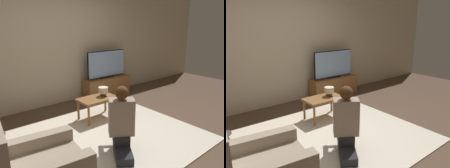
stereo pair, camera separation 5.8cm
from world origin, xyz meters
TOP-DOWN VIEW (x-y plane):
  - ground_plane at (0.00, 0.00)m, footprint 10.00×10.00m
  - wall_back at (0.00, 1.93)m, footprint 10.00×0.06m
  - rug at (0.00, 0.00)m, footprint 2.66×2.39m
  - tv_stand at (1.25, 1.67)m, footprint 1.24×0.36m
  - tv at (1.25, 1.67)m, footprint 1.09×0.08m
  - coffee_table at (0.25, 0.67)m, footprint 0.70×0.42m
  - person_kneeling at (-0.15, -0.42)m, footprint 0.65×0.80m
  - table_lamp at (0.39, 0.69)m, footprint 0.18×0.18m

SIDE VIEW (x-z plane):
  - ground_plane at x=0.00m, z-range 0.00..0.00m
  - rug at x=0.00m, z-range 0.00..0.02m
  - tv_stand at x=1.25m, z-range 0.00..0.45m
  - coffee_table at x=0.25m, z-range 0.15..0.56m
  - person_kneeling at x=-0.15m, z-range 0.00..0.93m
  - table_lamp at x=0.39m, z-range 0.43..0.60m
  - tv at x=1.25m, z-range 0.45..1.11m
  - wall_back at x=0.00m, z-range 0.00..2.60m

